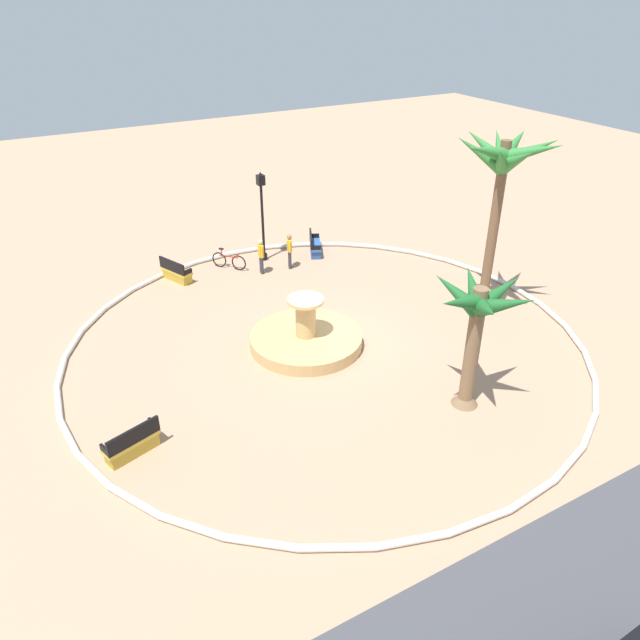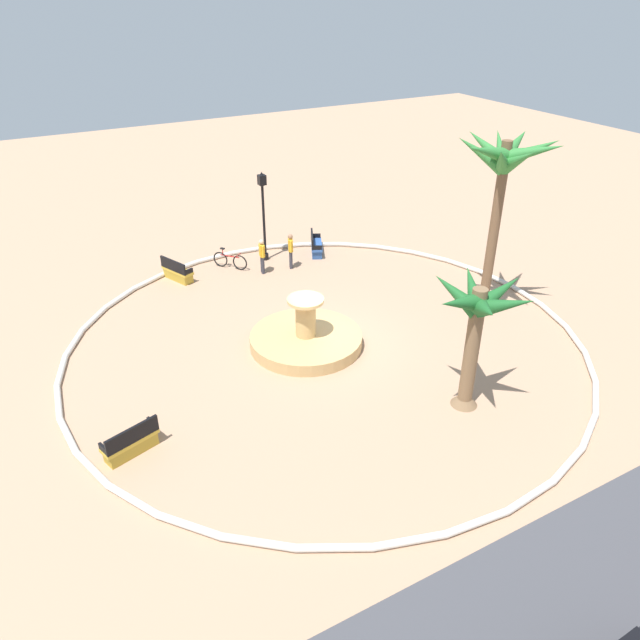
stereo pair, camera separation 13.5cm
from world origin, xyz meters
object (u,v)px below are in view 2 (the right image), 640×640
(bench_east, at_px, (316,247))
(bench_west, at_px, (131,444))
(bicycle_red_frame, at_px, (230,260))
(palm_tree_near_fountain, at_px, (503,170))
(person_cyclist_helmet, at_px, (291,249))
(fountain, at_px, (306,339))
(lamppost, at_px, (263,210))
(palm_tree_by_curb, at_px, (477,317))
(bench_north, at_px, (177,273))
(person_cyclist_photo, at_px, (262,254))

(bench_east, distance_m, bench_west, 14.89)
(bench_east, xyz_separation_m, bicycle_red_frame, (4.23, -0.40, 0.04))
(palm_tree_near_fountain, relative_size, person_cyclist_helmet, 4.28)
(bicycle_red_frame, height_order, person_cyclist_helmet, person_cyclist_helmet)
(fountain, height_order, lamppost, lamppost)
(bench_east, bearing_deg, bicycle_red_frame, -5.45)
(palm_tree_by_curb, distance_m, person_cyclist_helmet, 11.89)
(bicycle_red_frame, bearing_deg, bench_north, 0.72)
(fountain, relative_size, bicycle_red_frame, 2.97)
(fountain, bearing_deg, palm_tree_near_fountain, 170.89)
(fountain, height_order, person_cyclist_photo, fountain)
(palm_tree_near_fountain, bearing_deg, bench_east, -70.24)
(fountain, height_order, bench_north, fountain)
(bench_west, height_order, bicycle_red_frame, bench_west)
(person_cyclist_photo, bearing_deg, fountain, 79.71)
(palm_tree_by_curb, relative_size, bench_west, 2.56)
(fountain, relative_size, person_cyclist_photo, 2.52)
(bench_west, distance_m, person_cyclist_helmet, 12.97)
(palm_tree_near_fountain, distance_m, bench_north, 14.07)
(bench_east, bearing_deg, palm_tree_by_curb, 82.78)
(bench_north, distance_m, bicycle_red_frame, 2.47)
(bench_west, relative_size, bicycle_red_frame, 1.23)
(palm_tree_by_curb, relative_size, person_cyclist_photo, 2.68)
(palm_tree_near_fountain, bearing_deg, person_cyclist_photo, -50.91)
(person_cyclist_helmet, relative_size, person_cyclist_photo, 1.02)
(bench_north, height_order, bicycle_red_frame, bench_north)
(person_cyclist_helmet, bearing_deg, bench_north, -14.55)
(bench_west, height_order, person_cyclist_photo, person_cyclist_photo)
(palm_tree_near_fountain, distance_m, bench_west, 15.22)
(palm_tree_near_fountain, relative_size, bench_east, 4.22)
(fountain, bearing_deg, person_cyclist_helmet, -111.89)
(person_cyclist_photo, bearing_deg, bench_west, 48.38)
(lamppost, xyz_separation_m, person_cyclist_photo, (0.72, 1.29, -1.56))
(palm_tree_near_fountain, xyz_separation_m, palm_tree_by_curb, (4.58, 4.26, -2.57))
(lamppost, height_order, bicycle_red_frame, lamppost)
(fountain, distance_m, bicycle_red_frame, 7.56)
(fountain, relative_size, person_cyclist_helmet, 2.47)
(bench_north, bearing_deg, bench_west, 66.26)
(bench_east, xyz_separation_m, person_cyclist_photo, (3.14, 0.77, 0.55))
(fountain, relative_size, palm_tree_by_curb, 0.94)
(palm_tree_near_fountain, xyz_separation_m, lamppost, (5.41, -8.84, -3.23))
(bench_west, bearing_deg, bicycle_red_frame, -124.20)
(fountain, height_order, person_cyclist_helmet, fountain)
(palm_tree_by_curb, bearing_deg, fountain, -63.49)
(bench_north, bearing_deg, bicycle_red_frame, -179.28)
(palm_tree_by_curb, bearing_deg, bicycle_red_frame, -78.51)
(palm_tree_by_curb, bearing_deg, person_cyclist_helmet, -89.03)
(palm_tree_by_curb, distance_m, person_cyclist_photo, 12.12)
(bench_west, distance_m, bicycle_red_frame, 12.37)
(lamppost, distance_m, bicycle_red_frame, 2.75)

